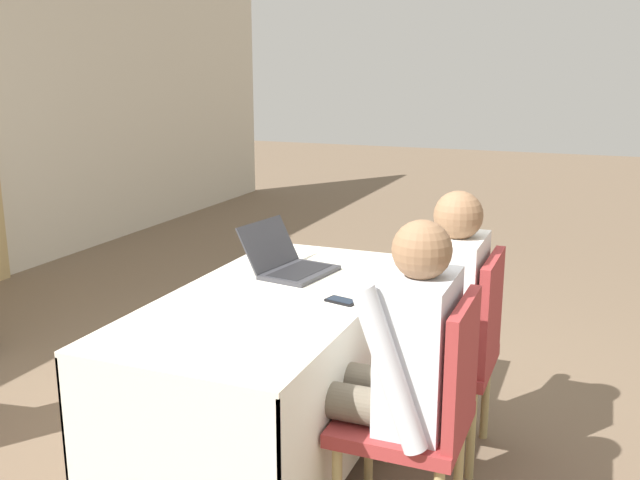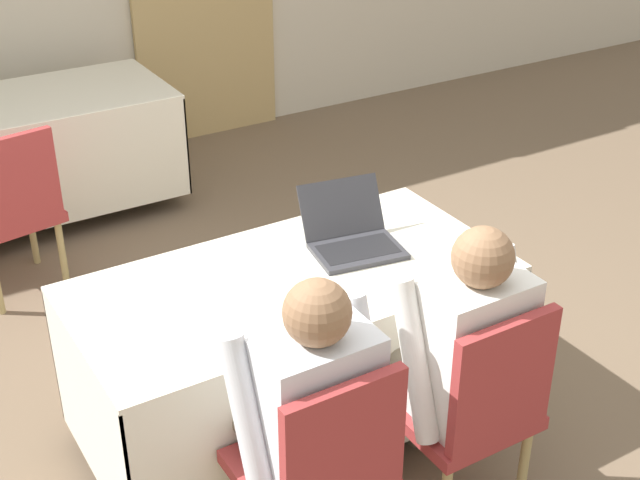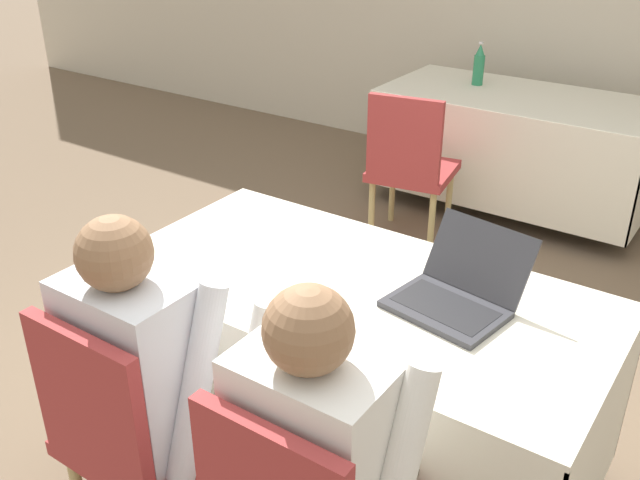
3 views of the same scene
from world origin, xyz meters
name	(u,v)px [view 3 (image 3 of 3)]	position (x,y,z in m)	size (l,w,h in m)	color
ground_plane	(352,454)	(0.00, 0.00, 0.00)	(24.00, 24.00, 0.00)	brown
conference_table_near	(355,330)	(0.00, 0.00, 0.55)	(1.63, 0.81, 0.73)	silver
conference_table_far	(518,124)	(-0.35, 2.45, 0.55)	(1.63, 0.81, 0.73)	silver
laptop	(456,293)	(0.31, 0.07, 0.77)	(0.39, 0.40, 0.22)	#333338
cell_phone	(307,327)	(0.01, -0.29, 0.73)	(0.10, 0.14, 0.01)	black
paper_beside_laptop	(241,284)	(-0.31, -0.21, 0.73)	(0.26, 0.33, 0.00)	white
water_bottle	(479,66)	(-0.68, 2.54, 0.85)	(0.07, 0.07, 0.27)	#288456
chair_near_left	(133,430)	(-0.30, -0.71, 0.49)	(0.44, 0.44, 0.89)	tan
chair_far_spare	(410,163)	(-0.65, 1.62, 0.49)	(0.51, 0.51, 0.89)	tan
person_checkered_shirt	(153,367)	(-0.30, -0.61, 0.65)	(0.50, 0.52, 1.15)	#665B4C
person_white_shirt	(328,453)	(0.30, -0.61, 0.65)	(0.50, 0.52, 1.15)	#665B4C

